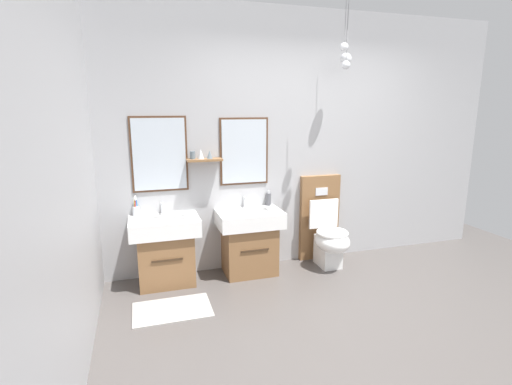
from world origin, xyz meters
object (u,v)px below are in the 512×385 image
object	(u,v)px
toilet	(325,232)
toothbrush_cup	(136,210)
vanity_sink_left	(165,248)
soap_dispenser	(268,199)
vanity_sink_right	(249,239)

from	to	relation	value
toilet	toothbrush_cup	world-z (taller)	toilet
vanity_sink_left	toilet	size ratio (longest dim) A/B	0.70
soap_dispenser	toothbrush_cup	bearing A→B (deg)	-179.59
vanity_sink_right	toilet	bearing A→B (deg)	-0.43
vanity_sink_right	soap_dispenser	xyz separation A→B (m)	(0.27, 0.16, 0.39)
vanity_sink_left	soap_dispenser	world-z (taller)	soap_dispenser
toilet	toothbrush_cup	xyz separation A→B (m)	(-2.05, 0.16, 0.38)
vanity_sink_right	toothbrush_cup	bearing A→B (deg)	172.32
toothbrush_cup	soap_dispenser	world-z (taller)	toothbrush_cup
toilet	toothbrush_cup	distance (m)	2.09
toothbrush_cup	soap_dispenser	bearing A→B (deg)	0.41
vanity_sink_right	toilet	size ratio (longest dim) A/B	0.70
vanity_sink_left	vanity_sink_right	xyz separation A→B (m)	(0.88, 0.00, 0.00)
toothbrush_cup	vanity_sink_right	bearing A→B (deg)	-7.68
toothbrush_cup	soap_dispenser	size ratio (longest dim) A/B	1.19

